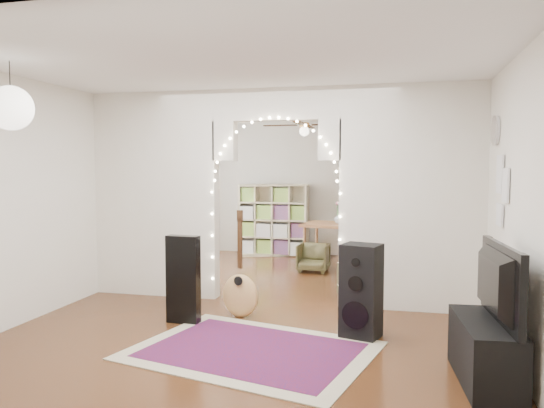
% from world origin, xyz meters
% --- Properties ---
extents(floor, '(7.50, 7.50, 0.00)m').
position_xyz_m(floor, '(0.00, 0.00, 0.00)').
color(floor, black).
rests_on(floor, ground).
extents(ceiling, '(5.00, 7.50, 0.02)m').
position_xyz_m(ceiling, '(0.00, 0.00, 2.70)').
color(ceiling, white).
rests_on(ceiling, wall_back).
extents(wall_back, '(5.00, 0.02, 2.70)m').
position_xyz_m(wall_back, '(0.00, 3.75, 1.35)').
color(wall_back, silver).
rests_on(wall_back, floor).
extents(wall_front, '(5.00, 0.02, 2.70)m').
position_xyz_m(wall_front, '(0.00, -3.75, 1.35)').
color(wall_front, silver).
rests_on(wall_front, floor).
extents(wall_left, '(0.02, 7.50, 2.70)m').
position_xyz_m(wall_left, '(-2.50, 0.00, 1.35)').
color(wall_left, silver).
rests_on(wall_left, floor).
extents(wall_right, '(0.02, 7.50, 2.70)m').
position_xyz_m(wall_right, '(2.50, 0.00, 1.35)').
color(wall_right, silver).
rests_on(wall_right, floor).
extents(divider_wall, '(5.00, 0.20, 2.70)m').
position_xyz_m(divider_wall, '(0.00, 0.00, 1.42)').
color(divider_wall, silver).
rests_on(divider_wall, floor).
extents(fairy_lights, '(1.64, 0.04, 1.60)m').
position_xyz_m(fairy_lights, '(0.00, -0.13, 1.55)').
color(fairy_lights, '#FFEABF').
rests_on(fairy_lights, divider_wall).
extents(window, '(0.04, 1.20, 1.40)m').
position_xyz_m(window, '(-2.47, 1.80, 1.50)').
color(window, white).
rests_on(window, wall_left).
extents(wall_clock, '(0.03, 0.31, 0.31)m').
position_xyz_m(wall_clock, '(2.48, -0.60, 2.10)').
color(wall_clock, white).
rests_on(wall_clock, wall_right).
extents(picture_frames, '(0.02, 0.50, 0.70)m').
position_xyz_m(picture_frames, '(2.48, -1.00, 1.50)').
color(picture_frames, white).
rests_on(picture_frames, wall_right).
extents(paper_lantern, '(0.40, 0.40, 0.40)m').
position_xyz_m(paper_lantern, '(-1.90, -2.40, 2.25)').
color(paper_lantern, white).
rests_on(paper_lantern, ceiling).
extents(ceiling_fan, '(1.10, 1.10, 0.30)m').
position_xyz_m(ceiling_fan, '(0.00, 2.00, 2.40)').
color(ceiling_fan, '#C48841').
rests_on(ceiling_fan, ceiling).
extents(area_rug, '(2.47, 2.09, 0.02)m').
position_xyz_m(area_rug, '(0.19, -1.86, 0.01)').
color(area_rug, maroon).
rests_on(area_rug, floor).
extents(guitar_case, '(0.38, 0.15, 0.97)m').
position_xyz_m(guitar_case, '(-0.79, -1.16, 0.48)').
color(guitar_case, black).
rests_on(guitar_case, floor).
extents(acoustic_guitar, '(0.44, 0.26, 1.04)m').
position_xyz_m(acoustic_guitar, '(-0.24, -0.81, 0.46)').
color(acoustic_guitar, tan).
rests_on(acoustic_guitar, floor).
extents(tabby_cat, '(0.24, 0.50, 0.33)m').
position_xyz_m(tabby_cat, '(-1.11, -0.46, 0.13)').
color(tabby_cat, brown).
rests_on(tabby_cat, floor).
extents(floor_speaker, '(0.44, 0.41, 0.95)m').
position_xyz_m(floor_speaker, '(1.15, -1.20, 0.47)').
color(floor_speaker, black).
rests_on(floor_speaker, floor).
extents(media_console, '(0.48, 1.03, 0.50)m').
position_xyz_m(media_console, '(2.20, -2.12, 0.25)').
color(media_console, black).
rests_on(media_console, floor).
extents(tv, '(0.23, 1.08, 0.62)m').
position_xyz_m(tv, '(2.20, -2.12, 0.81)').
color(tv, black).
rests_on(tv, media_console).
extents(bookcase, '(1.38, 0.79, 1.39)m').
position_xyz_m(bookcase, '(-0.86, 3.45, 0.69)').
color(bookcase, '#BCAF88').
rests_on(bookcase, floor).
extents(dining_table, '(1.32, 1.00, 0.76)m').
position_xyz_m(dining_table, '(0.53, 2.51, 0.68)').
color(dining_table, brown).
rests_on(dining_table, floor).
extents(flower_vase, '(0.21, 0.21, 0.19)m').
position_xyz_m(flower_vase, '(0.53, 2.51, 0.85)').
color(flower_vase, white).
rests_on(flower_vase, dining_table).
extents(dining_chair_left, '(0.51, 0.52, 0.46)m').
position_xyz_m(dining_chair_left, '(0.15, 2.03, 0.23)').
color(dining_chair_left, '#4C4726').
rests_on(dining_chair_left, floor).
extents(dining_chair_right, '(0.68, 0.68, 0.48)m').
position_xyz_m(dining_chair_right, '(1.07, 0.46, 0.24)').
color(dining_chair_right, '#4C4726').
rests_on(dining_chair_right, floor).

